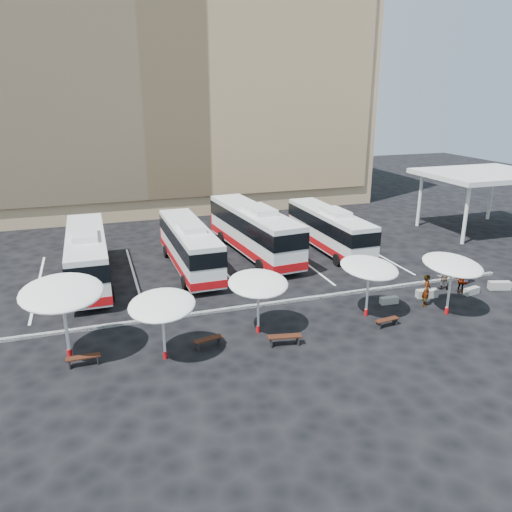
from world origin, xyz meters
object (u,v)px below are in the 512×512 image
object	(u,v)px
passenger_0	(427,290)
passenger_2	(462,281)
sunshade_2	(258,284)
sunshade_3	(369,268)
conc_bench_2	(472,291)
wood_bench_1	(208,340)
conc_bench_1	(427,293)
passenger_3	(466,272)
bus_1	(189,245)
sunshade_4	(453,265)
bus_0	(87,255)
sunshade_0	(62,293)
conc_bench_0	(389,300)
wood_bench_2	(284,338)
passenger_1	(444,277)
bus_3	(329,228)
sunshade_1	(162,305)
bus_2	(254,229)
conc_bench_3	(499,285)
wood_bench_0	(83,358)
wood_bench_3	(387,321)

from	to	relation	value
passenger_0	passenger_2	bearing A→B (deg)	-31.99
sunshade_2	sunshade_3	distance (m)	6.30
conc_bench_2	passenger_0	xyz separation A→B (m)	(-3.73, -0.54, 0.73)
wood_bench_1	passenger_2	xyz separation A→B (m)	(16.24, 1.72, 0.43)
wood_bench_1	conc_bench_1	size ratio (longest dim) A/B	1.15
conc_bench_2	passenger_3	distance (m)	1.78
sunshade_3	conc_bench_1	distance (m)	5.53
bus_1	sunshade_4	distance (m)	16.94
bus_0	passenger_3	bearing A→B (deg)	-19.64
passenger_3	sunshade_3	bearing A→B (deg)	7.99
conc_bench_1	conc_bench_2	size ratio (longest dim) A/B	1.19
sunshade_4	sunshade_0	bearing A→B (deg)	175.56
sunshade_4	wood_bench_1	distance (m)	13.69
sunshade_2	conc_bench_0	xyz separation A→B (m)	(8.41, 1.03, -2.49)
wood_bench_2	passenger_1	bearing A→B (deg)	16.78
bus_3	conc_bench_2	size ratio (longest dim) A/B	9.95
sunshade_1	conc_bench_2	size ratio (longest dim) A/B	3.67
bus_2	sunshade_1	world-z (taller)	bus_2
conc_bench_1	conc_bench_0	bearing A→B (deg)	-177.82
sunshade_1	sunshade_3	world-z (taller)	sunshade_3
bus_1	bus_3	bearing A→B (deg)	3.54
sunshade_1	sunshade_4	distance (m)	15.61
sunshade_3	conc_bench_0	bearing A→B (deg)	25.19
sunshade_2	conc_bench_0	size ratio (longest dim) A/B	2.97
conc_bench_1	conc_bench_3	distance (m)	5.12
bus_0	wood_bench_2	size ratio (longest dim) A/B	6.62
sunshade_2	bus_3	bearing A→B (deg)	50.00
bus_3	wood_bench_0	distance (m)	21.89
bus_3	bus_1	bearing A→B (deg)	-176.38
conc_bench_1	wood_bench_1	bearing A→B (deg)	-172.59
bus_3	wood_bench_0	world-z (taller)	bus_3
conc_bench_3	bus_0	bearing A→B (deg)	158.51
sunshade_2	wood_bench_3	distance (m)	7.22
bus_0	sunshade_3	size ratio (longest dim) A/B	2.70
bus_2	wood_bench_0	world-z (taller)	bus_2
sunshade_4	wood_bench_1	world-z (taller)	sunshade_4
bus_0	bus_2	size ratio (longest dim) A/B	0.91
wood_bench_2	sunshade_3	bearing A→B (deg)	17.46
bus_1	sunshade_2	world-z (taller)	bus_1
bus_0	conc_bench_1	xyz separation A→B (m)	(19.17, -9.20, -1.59)
bus_0	sunshade_4	bearing A→B (deg)	-31.59
bus_1	conc_bench_3	bearing A→B (deg)	-30.30
conc_bench_0	conc_bench_2	world-z (taller)	conc_bench_2
wood_bench_1	conc_bench_3	bearing A→B (deg)	4.36
conc_bench_1	sunshade_4	bearing A→B (deg)	-100.28
bus_3	conc_bench_3	xyz separation A→B (m)	(6.53, -10.75, -1.49)
passenger_3	wood_bench_1	bearing A→B (deg)	2.99
wood_bench_3	conc_bench_2	world-z (taller)	wood_bench_3
wood_bench_0	conc_bench_3	bearing A→B (deg)	3.15
bus_1	sunshade_0	size ratio (longest dim) A/B	2.84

